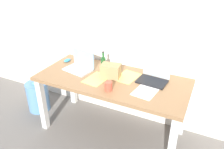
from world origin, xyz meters
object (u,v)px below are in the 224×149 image
object	(u,v)px
beer_bottle	(103,63)
laptop_right	(154,77)
computer_mouse	(67,60)
coffee_mug	(108,86)
laptop_left	(80,66)
desk	(112,86)
cardboard_box	(111,71)
water_cooler_jug	(38,96)

from	to	relation	value
beer_bottle	laptop_right	bearing A→B (deg)	-0.89
computer_mouse	coffee_mug	distance (m)	0.89
laptop_right	beer_bottle	size ratio (longest dim) A/B	1.43
laptop_left	beer_bottle	distance (m)	0.29
laptop_right	beer_bottle	bearing A→B (deg)	179.11
laptop_left	computer_mouse	distance (m)	0.30
desk	cardboard_box	bearing A→B (deg)	136.35
laptop_left	coffee_mug	bearing A→B (deg)	-28.42
laptop_right	computer_mouse	distance (m)	1.15
beer_bottle	cardboard_box	size ratio (longest dim) A/B	1.09
cardboard_box	water_cooler_jug	distance (m)	1.27
desk	computer_mouse	bearing A→B (deg)	167.32
water_cooler_jug	computer_mouse	bearing A→B (deg)	26.53
coffee_mug	cardboard_box	bearing A→B (deg)	111.12
cardboard_box	water_cooler_jug	world-z (taller)	cardboard_box
laptop_right	computer_mouse	world-z (taller)	laptop_right
computer_mouse	coffee_mug	bearing A→B (deg)	-13.15
computer_mouse	laptop_right	bearing A→B (deg)	12.97
beer_bottle	computer_mouse	size ratio (longest dim) A/B	2.31
beer_bottle	water_cooler_jug	size ratio (longest dim) A/B	0.49
water_cooler_jug	laptop_left	bearing A→B (deg)	7.16
desk	laptop_right	bearing A→B (deg)	19.04
computer_mouse	cardboard_box	world-z (taller)	cardboard_box
laptop_right	cardboard_box	bearing A→B (deg)	-165.26
laptop_right	computer_mouse	bearing A→B (deg)	179.30
desk	laptop_left	xyz separation A→B (m)	(-0.45, 0.04, 0.15)
coffee_mug	water_cooler_jug	world-z (taller)	coffee_mug
laptop_left	water_cooler_jug	distance (m)	0.90
laptop_left	coffee_mug	size ratio (longest dim) A/B	3.76
laptop_left	laptop_right	size ratio (longest dim) A/B	1.09
laptop_right	computer_mouse	xyz separation A→B (m)	(-1.15, 0.01, -0.03)
computer_mouse	cardboard_box	bearing A→B (deg)	2.66
desk	coffee_mug	world-z (taller)	coffee_mug
desk	laptop_right	size ratio (longest dim) A/B	5.15
laptop_left	laptop_right	distance (m)	0.89
laptop_left	desk	bearing A→B (deg)	-5.42
desk	computer_mouse	xyz separation A→B (m)	(-0.72, 0.16, 0.12)
laptop_left	laptop_right	bearing A→B (deg)	6.88
cardboard_box	beer_bottle	bearing A→B (deg)	141.04
laptop_right	laptop_left	bearing A→B (deg)	-173.12
desk	computer_mouse	size ratio (longest dim) A/B	16.94
desk	laptop_left	world-z (taller)	laptop_left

